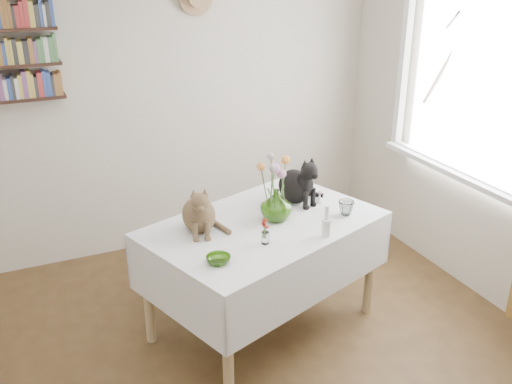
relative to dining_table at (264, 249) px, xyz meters
name	(u,v)px	position (x,y,z in m)	size (l,w,h in m)	color
room	(263,213)	(-0.36, -0.77, 0.66)	(4.08, 4.58, 2.58)	brown
window	(469,101)	(1.60, 0.03, 0.81)	(0.12, 1.52, 1.32)	white
dining_table	(264,249)	(0.00, 0.00, 0.00)	(1.69, 1.37, 0.78)	white
tabby_cat	(198,206)	(-0.41, 0.07, 0.36)	(0.22, 0.28, 0.33)	olive
black_cat	(295,178)	(0.33, 0.22, 0.37)	(0.23, 0.29, 0.35)	black
flower_vase	(276,205)	(0.09, 0.01, 0.30)	(0.20, 0.20, 0.21)	#70B031
green_bowl	(218,260)	(-0.44, -0.36, 0.21)	(0.14, 0.14, 0.04)	#70B031
drinking_glass	(346,208)	(0.54, -0.11, 0.24)	(0.10, 0.10, 0.10)	white
candlestick	(326,226)	(0.26, -0.32, 0.26)	(0.06, 0.06, 0.20)	white
berry_jar	(265,231)	(-0.11, -0.26, 0.28)	(0.05, 0.05, 0.19)	white
porcelain_figurine	(320,197)	(0.48, 0.13, 0.23)	(0.05, 0.05, 0.09)	white
flower_bouquet	(275,169)	(0.09, 0.02, 0.53)	(0.17, 0.12, 0.39)	#4C7233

